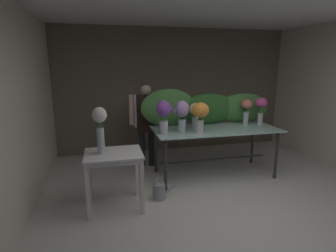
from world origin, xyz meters
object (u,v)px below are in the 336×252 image
at_px(vase_white_roses_tall, 100,126).
at_px(vase_fuchsia_anemones, 261,107).
at_px(side_table_white, 114,160).
at_px(watering_can, 159,191).
at_px(vase_lilac_stock, 182,113).
at_px(vase_violet_lilies, 164,114).
at_px(vase_coral_snapdragons, 246,109).
at_px(vase_sunset_hydrangea, 200,113).
at_px(display_table_glass, 215,135).
at_px(florist, 146,116).
at_px(vase_ivory_dahlias, 195,113).

bearing_deg(vase_white_roses_tall, vase_fuchsia_anemones, 15.95).
bearing_deg(side_table_white, vase_fuchsia_anemones, 16.80).
bearing_deg(watering_can, vase_fuchsia_anemones, 19.80).
relative_size(vase_lilac_stock, vase_violet_lilies, 0.96).
height_order(vase_coral_snapdragons, vase_white_roses_tall, vase_white_roses_tall).
bearing_deg(vase_fuchsia_anemones, vase_coral_snapdragons, 170.92).
height_order(vase_lilac_stock, vase_violet_lilies, vase_violet_lilies).
relative_size(vase_sunset_hydrangea, vase_lilac_stock, 0.97).
bearing_deg(vase_fuchsia_anemones, display_table_glass, -174.48).
bearing_deg(vase_lilac_stock, vase_white_roses_tall, -154.74).
distance_m(vase_lilac_stock, vase_coral_snapdragons, 1.30).
distance_m(florist, vase_fuchsia_anemones, 2.10).
bearing_deg(vase_lilac_stock, vase_ivory_dahlias, 34.43).
xyz_separation_m(side_table_white, vase_lilac_stock, (1.12, 0.60, 0.49)).
relative_size(vase_lilac_stock, vase_ivory_dahlias, 1.17).
bearing_deg(vase_white_roses_tall, vase_coral_snapdragons, 18.35).
xyz_separation_m(side_table_white, vase_white_roses_tall, (-0.15, -0.00, 0.48)).
distance_m(vase_sunset_hydrangea, vase_violet_lilies, 0.57).
xyz_separation_m(side_table_white, vase_violet_lilies, (0.81, 0.55, 0.49)).
xyz_separation_m(vase_violet_lilies, watering_can, (-0.18, -0.48, -1.05)).
bearing_deg(vase_lilac_stock, watering_can, -132.83).
height_order(side_table_white, vase_white_roses_tall, vase_white_roses_tall).
distance_m(side_table_white, florist, 1.63).
height_order(florist, vase_lilac_stock, florist).
distance_m(florist, watering_can, 1.62).
height_order(florist, vase_white_roses_tall, florist).
bearing_deg(vase_fuchsia_anemones, vase_sunset_hydrangea, -164.88).
xyz_separation_m(vase_lilac_stock, vase_violet_lilies, (-0.31, -0.05, 0.00)).
xyz_separation_m(display_table_glass, vase_white_roses_tall, (-1.91, -0.72, 0.42)).
distance_m(florist, vase_lilac_stock, 0.98).
distance_m(vase_sunset_hydrangea, vase_lilac_stock, 0.29).
bearing_deg(side_table_white, vase_lilac_stock, 28.15).
relative_size(vase_violet_lilies, watering_can, 1.51).
relative_size(vase_white_roses_tall, watering_can, 1.75).
bearing_deg(watering_can, vase_coral_snapdragons, 23.62).
distance_m(display_table_glass, vase_white_roses_tall, 2.08).
xyz_separation_m(vase_coral_snapdragons, vase_white_roses_tall, (-2.55, -0.85, 0.01)).
height_order(side_table_white, vase_sunset_hydrangea, vase_sunset_hydrangea).
relative_size(vase_coral_snapdragons, watering_can, 1.31).
relative_size(florist, vase_coral_snapdragons, 3.44).
bearing_deg(display_table_glass, side_table_white, -157.83).
relative_size(vase_sunset_hydrangea, vase_coral_snapdragons, 1.07).
height_order(vase_sunset_hydrangea, vase_fuchsia_anemones, vase_sunset_hydrangea).
bearing_deg(florist, vase_lilac_stock, -62.54).
bearing_deg(vase_sunset_hydrangea, side_table_white, -161.66).
bearing_deg(vase_fuchsia_anemones, vase_lilac_stock, -172.46).
relative_size(vase_lilac_stock, watering_can, 1.45).
xyz_separation_m(display_table_glass, vase_lilac_stock, (-0.64, -0.12, 0.43)).
distance_m(vase_fuchsia_anemones, vase_white_roses_tall, 2.93).
xyz_separation_m(display_table_glass, vase_coral_snapdragons, (0.64, 0.13, 0.41)).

